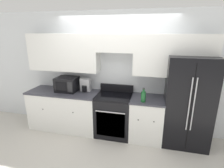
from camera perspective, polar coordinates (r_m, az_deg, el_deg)
ground_plane at (r=3.81m, az=-1.14°, el=-18.05°), size 12.00×12.00×0.00m
wall_back at (r=3.75m, az=0.93°, el=6.26°), size 8.00×0.39×2.60m
lower_cabinets_left at (r=4.22m, az=-15.09°, el=-8.04°), size 1.60×0.64×0.89m
lower_cabinets_right at (r=3.76m, az=11.19°, el=-10.97°), size 0.67×0.64×0.89m
oven_range at (r=3.83m, az=0.59°, el=-9.98°), size 0.74×0.65×1.05m
refrigerator at (r=3.67m, az=23.38°, el=-5.31°), size 0.85×0.72×1.76m
microwave at (r=4.01m, az=-14.46°, el=-0.05°), size 0.46×0.39×0.31m
bottle at (r=3.36m, az=10.21°, el=-3.99°), size 0.09×0.09×0.27m
paper_towel_holder at (r=3.94m, az=-8.62°, el=-0.37°), size 0.22×0.22×0.29m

